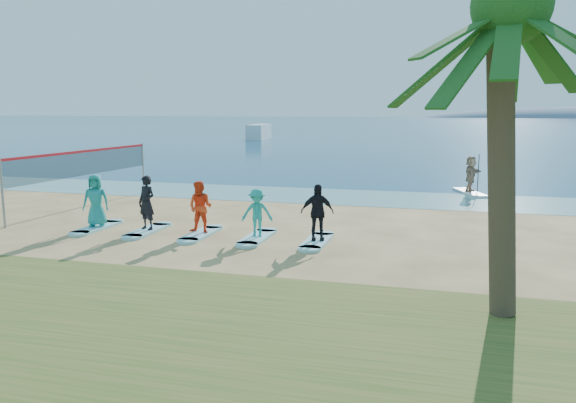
% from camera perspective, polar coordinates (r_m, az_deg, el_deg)
% --- Properties ---
extents(ground, '(600.00, 600.00, 0.00)m').
position_cam_1_polar(ground, '(17.52, -3.89, -4.48)').
color(ground, tan).
rests_on(ground, ground).
extents(shallow_water, '(600.00, 600.00, 0.00)m').
position_cam_1_polar(shallow_water, '(27.46, 3.33, 0.59)').
color(shallow_water, teal).
rests_on(shallow_water, ground).
extents(ocean, '(600.00, 600.00, 0.00)m').
position_cam_1_polar(ocean, '(176.19, 13.65, 7.71)').
color(ocean, navy).
rests_on(ocean, ground).
extents(volleyball_net, '(0.51, 9.08, 2.50)m').
position_cam_1_polar(volleyball_net, '(25.48, -20.00, 3.66)').
color(volleyball_net, gray).
rests_on(volleyball_net, ground).
extents(palm_tree, '(5.60, 5.60, 7.31)m').
position_cam_1_polar(palm_tree, '(11.90, 21.74, 17.74)').
color(palm_tree, brown).
rests_on(palm_tree, ground).
extents(paddleboard, '(1.65, 3.06, 0.12)m').
position_cam_1_polar(paddleboard, '(29.57, 17.99, 0.87)').
color(paddleboard, silver).
rests_on(paddleboard, ground).
extents(paddleboarder, '(1.11, 1.72, 1.78)m').
position_cam_1_polar(paddleboarder, '(29.46, 18.08, 2.69)').
color(paddleboarder, tan).
rests_on(paddleboarder, paddleboard).
extents(boat_offshore_a, '(3.21, 8.36, 2.08)m').
position_cam_1_polar(boat_offshore_a, '(80.63, -2.96, 6.35)').
color(boat_offshore_a, silver).
rests_on(boat_offshore_a, ground).
extents(surfboard_0, '(0.70, 2.20, 0.09)m').
position_cam_1_polar(surfboard_0, '(21.04, -18.80, -2.50)').
color(surfboard_0, '#97DFEA').
rests_on(surfboard_0, ground).
extents(student_0, '(1.04, 0.84, 1.85)m').
position_cam_1_polar(student_0, '(20.87, -18.94, 0.10)').
color(student_0, teal).
rests_on(student_0, surfboard_0).
extents(surfboard_1, '(0.70, 2.20, 0.09)m').
position_cam_1_polar(surfboard_1, '(20.00, -14.06, -2.88)').
color(surfboard_1, '#97DFEA').
rests_on(surfboard_1, ground).
extents(student_1, '(0.79, 0.64, 1.87)m').
position_cam_1_polar(student_1, '(19.82, -14.17, -0.11)').
color(student_1, black).
rests_on(student_1, surfboard_1).
extents(surfboard_2, '(0.70, 2.20, 0.09)m').
position_cam_1_polar(surfboard_2, '(19.11, -8.83, -3.27)').
color(surfboard_2, '#97DFEA').
rests_on(surfboard_2, ground).
extents(student_2, '(0.88, 0.70, 1.74)m').
position_cam_1_polar(student_2, '(18.93, -8.90, -0.56)').
color(student_2, '#F44019').
rests_on(student_2, surfboard_2).
extents(surfboard_3, '(0.70, 2.20, 0.09)m').
position_cam_1_polar(surfboard_3, '(18.40, -3.14, -3.66)').
color(surfboard_3, '#97DFEA').
rests_on(surfboard_3, ground).
extents(student_3, '(1.12, 0.81, 1.56)m').
position_cam_1_polar(student_3, '(18.23, -3.16, -1.13)').
color(student_3, teal).
rests_on(student_3, surfboard_3).
extents(surfboard_4, '(0.70, 2.20, 0.09)m').
position_cam_1_polar(surfboard_4, '(17.88, 2.95, -4.04)').
color(surfboard_4, '#97DFEA').
rests_on(surfboard_4, ground).
extents(student_4, '(1.13, 0.76, 1.78)m').
position_cam_1_polar(student_4, '(17.68, 2.98, -1.09)').
color(student_4, black).
rests_on(student_4, surfboard_4).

